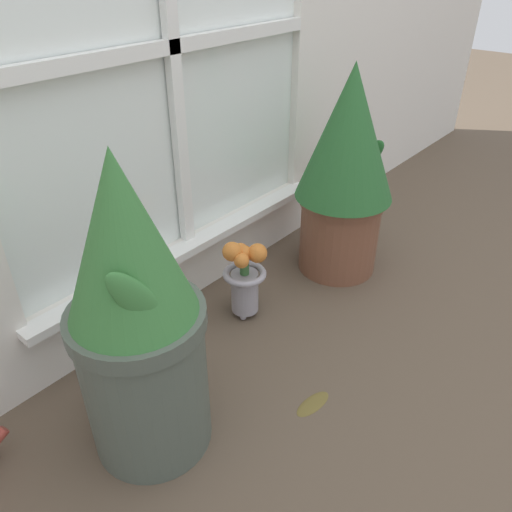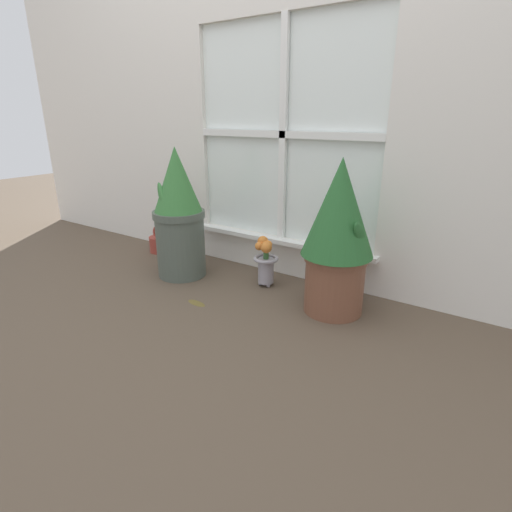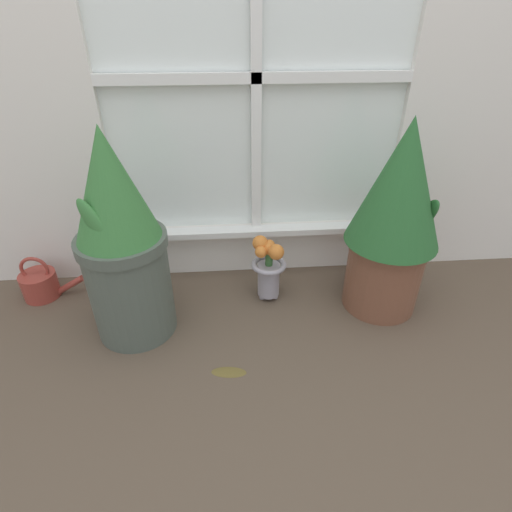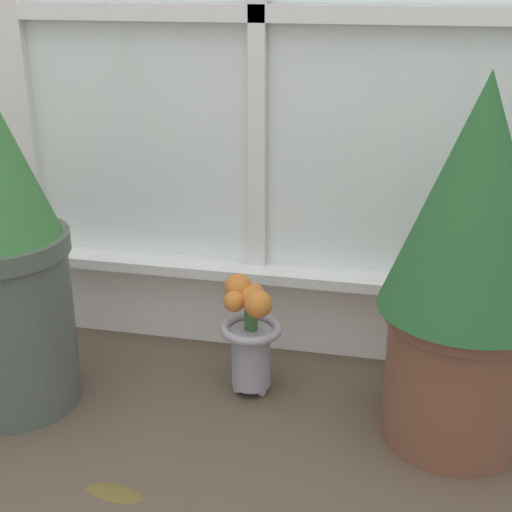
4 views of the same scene
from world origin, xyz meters
The scene contains 3 objects.
potted_plant_right centered at (0.44, 0.32, 0.37)m, with size 0.32×0.32×0.70m.
flower_vase centered at (0.03, 0.39, 0.14)m, with size 0.13×0.13×0.26m.
fallen_leaf centered at (-0.13, 0.02, 0.00)m, with size 0.11×0.06×0.01m.
Camera 4 is at (0.32, -0.90, 0.84)m, focal length 50.00 mm.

